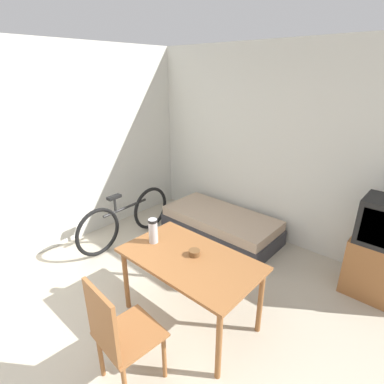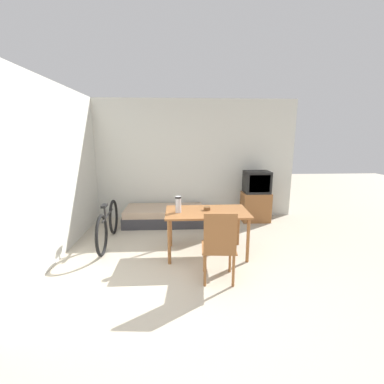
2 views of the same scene
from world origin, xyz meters
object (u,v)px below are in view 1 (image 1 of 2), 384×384
object	(u,v)px
mate_bowl	(194,253)
wooden_chair	(117,332)
tv	(382,252)
daybed	(221,225)
thermos_flask	(153,230)
bicycle	(126,219)
dining_table	(190,265)

from	to	relation	value
mate_bowl	wooden_chair	bearing A→B (deg)	-86.47
tv	mate_bowl	xyz separation A→B (m)	(-1.28, -1.56, 0.19)
daybed	tv	xyz separation A→B (m)	(2.04, 0.08, 0.38)
wooden_chair	thermos_flask	distance (m)	1.03
daybed	tv	distance (m)	2.08
wooden_chair	mate_bowl	bearing A→B (deg)	93.53
wooden_chair	bicycle	bearing A→B (deg)	141.92
tv	thermos_flask	size ratio (longest dim) A/B	4.43
dining_table	daybed	bearing A→B (deg)	116.43
wooden_chair	thermos_flask	bearing A→B (deg)	122.01
wooden_chair	mate_bowl	size ratio (longest dim) A/B	9.07
dining_table	thermos_flask	xyz separation A→B (m)	(-0.45, -0.04, 0.22)
dining_table	wooden_chair	bearing A→B (deg)	-85.71
wooden_chair	mate_bowl	world-z (taller)	wooden_chair
bicycle	mate_bowl	xyz separation A→B (m)	(1.71, -0.46, 0.40)
bicycle	thermos_flask	size ratio (longest dim) A/B	6.38
daybed	wooden_chair	xyz separation A→B (m)	(0.82, -2.40, 0.37)
dining_table	thermos_flask	size ratio (longest dim) A/B	5.09
tv	bicycle	bearing A→B (deg)	-159.90
dining_table	bicycle	world-z (taller)	bicycle
thermos_flask	mate_bowl	world-z (taller)	thermos_flask
wooden_chair	dining_table	bearing A→B (deg)	94.29
dining_table	mate_bowl	size ratio (longest dim) A/B	12.03
tv	wooden_chair	size ratio (longest dim) A/B	1.15
wooden_chair	thermos_flask	size ratio (longest dim) A/B	3.83
tv	daybed	bearing A→B (deg)	-177.68
bicycle	thermos_flask	bearing A→B (deg)	-24.06
tv	dining_table	distance (m)	2.06
daybed	mate_bowl	world-z (taller)	mate_bowl
tv	thermos_flask	distance (m)	2.42
daybed	tv	world-z (taller)	tv
thermos_flask	mate_bowl	xyz separation A→B (m)	(0.46, 0.10, -0.11)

